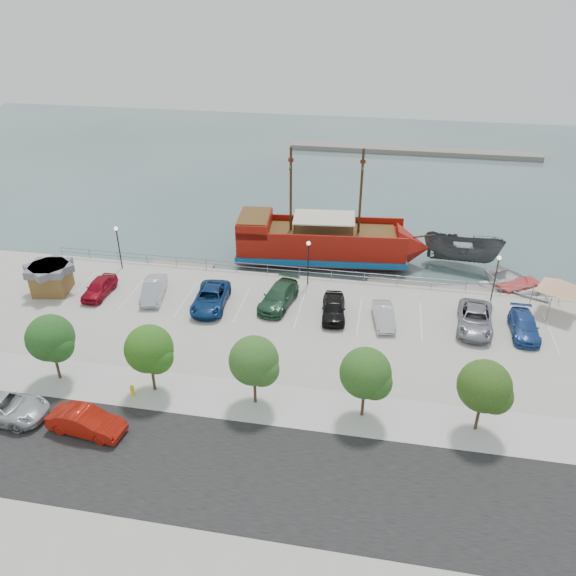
# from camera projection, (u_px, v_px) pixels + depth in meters

# --- Properties ---
(ground) EXTENTS (160.00, 160.00, 0.00)m
(ground) POSITION_uv_depth(u_px,v_px,m) (296.00, 333.00, 45.90)
(ground) COLOR #3B5151
(land_slab) EXTENTS (100.00, 58.00, 1.20)m
(land_slab) POSITION_uv_depth(u_px,v_px,m) (224.00, 560.00, 27.70)
(land_slab) COLOR #A7A495
(land_slab) RESTS_ON ground
(street) EXTENTS (100.00, 8.00, 0.04)m
(street) POSITION_uv_depth(u_px,v_px,m) (248.00, 474.00, 31.69)
(street) COLOR black
(street) RESTS_ON land_slab
(sidewalk) EXTENTS (100.00, 4.00, 0.05)m
(sidewalk) POSITION_uv_depth(u_px,v_px,m) (270.00, 404.00, 36.83)
(sidewalk) COLOR beige
(sidewalk) RESTS_ON land_slab
(seawall_railing) EXTENTS (50.00, 0.06, 1.00)m
(seawall_railing) POSITION_uv_depth(u_px,v_px,m) (310.00, 273.00, 51.84)
(seawall_railing) COLOR slate
(seawall_railing) RESTS_ON land_slab
(far_shore) EXTENTS (40.00, 3.00, 0.80)m
(far_shore) POSITION_uv_depth(u_px,v_px,m) (413.00, 151.00, 91.29)
(far_shore) COLOR slate
(far_shore) RESTS_ON ground
(pirate_ship) EXTENTS (19.60, 7.03, 12.23)m
(pirate_ship) POSITION_uv_depth(u_px,v_px,m) (335.00, 244.00, 56.08)
(pirate_ship) COLOR maroon
(pirate_ship) RESTS_ON ground
(patrol_boat) EXTENTS (8.15, 4.27, 3.00)m
(patrol_boat) POSITION_uv_depth(u_px,v_px,m) (462.00, 252.00, 55.74)
(patrol_boat) COLOR #454648
(patrol_boat) RESTS_ON ground
(speedboat) EXTENTS (8.18, 8.73, 1.47)m
(speedboat) POSITION_uv_depth(u_px,v_px,m) (518.00, 288.00, 50.87)
(speedboat) COLOR silver
(speedboat) RESTS_ON ground
(dock_west) EXTENTS (6.50, 2.15, 0.37)m
(dock_west) POSITION_uv_depth(u_px,v_px,m) (181.00, 267.00, 55.75)
(dock_west) COLOR gray
(dock_west) RESTS_ON ground
(dock_mid) EXTENTS (7.32, 2.62, 0.41)m
(dock_mid) POSITION_uv_depth(u_px,v_px,m) (406.00, 286.00, 52.30)
(dock_mid) COLOR #68655C
(dock_mid) RESTS_ON ground
(dock_east) EXTENTS (8.08, 4.05, 0.44)m
(dock_east) POSITION_uv_depth(u_px,v_px,m) (481.00, 293.00, 51.22)
(dock_east) COLOR gray
(dock_east) RESTS_ON ground
(shed) EXTENTS (3.72, 3.72, 2.63)m
(shed) POSITION_uv_depth(u_px,v_px,m) (51.00, 277.00, 49.17)
(shed) COLOR brown
(shed) RESTS_ON land_slab
(canopy_tent) EXTENTS (5.36, 5.36, 3.55)m
(canopy_tent) POSITION_uv_depth(u_px,v_px,m) (561.00, 279.00, 45.33)
(canopy_tent) COLOR slate
(canopy_tent) RESTS_ON land_slab
(street_van) EXTENTS (5.68, 2.66, 1.57)m
(street_van) POSITION_uv_depth(u_px,v_px,m) (3.00, 407.00, 35.40)
(street_van) COLOR #B0B4B7
(street_van) RESTS_ON street
(street_sedan) EXTENTS (4.98, 2.23, 1.59)m
(street_sedan) POSITION_uv_depth(u_px,v_px,m) (86.00, 422.00, 34.23)
(street_sedan) COLOR #AF170B
(street_sedan) RESTS_ON street
(fire_hydrant) EXTENTS (0.29, 0.29, 0.83)m
(fire_hydrant) POSITION_uv_depth(u_px,v_px,m) (132.00, 390.00, 37.38)
(fire_hydrant) COLOR yellow
(fire_hydrant) RESTS_ON sidewalk
(lamp_post_left) EXTENTS (0.36, 0.36, 4.28)m
(lamp_post_left) POSITION_uv_depth(u_px,v_px,m) (118.00, 240.00, 52.36)
(lamp_post_left) COLOR black
(lamp_post_left) RESTS_ON land_slab
(lamp_post_mid) EXTENTS (0.36, 0.36, 4.28)m
(lamp_post_mid) POSITION_uv_depth(u_px,v_px,m) (308.00, 255.00, 49.54)
(lamp_post_mid) COLOR black
(lamp_post_mid) RESTS_ON land_slab
(lamp_post_right) EXTENTS (0.36, 0.36, 4.28)m
(lamp_post_right) POSITION_uv_depth(u_px,v_px,m) (497.00, 270.00, 47.03)
(lamp_post_right) COLOR black
(lamp_post_right) RESTS_ON land_slab
(tree_b) EXTENTS (3.30, 3.20, 5.00)m
(tree_b) POSITION_uv_depth(u_px,v_px,m) (52.00, 340.00, 37.48)
(tree_b) COLOR #473321
(tree_b) RESTS_ON sidewalk
(tree_c) EXTENTS (3.30, 3.20, 5.00)m
(tree_c) POSITION_uv_depth(u_px,v_px,m) (151.00, 351.00, 36.39)
(tree_c) COLOR #473321
(tree_c) RESTS_ON sidewalk
(tree_d) EXTENTS (3.30, 3.20, 5.00)m
(tree_d) POSITION_uv_depth(u_px,v_px,m) (256.00, 363.00, 35.29)
(tree_d) COLOR #473321
(tree_d) RESTS_ON sidewalk
(tree_e) EXTENTS (3.30, 3.20, 5.00)m
(tree_e) POSITION_uv_depth(u_px,v_px,m) (368.00, 375.00, 34.19)
(tree_e) COLOR #473321
(tree_e) RESTS_ON sidewalk
(tree_f) EXTENTS (3.30, 3.20, 5.00)m
(tree_f) POSITION_uv_depth(u_px,v_px,m) (487.00, 389.00, 33.10)
(tree_f) COLOR #473321
(tree_f) RESTS_ON sidewalk
(parked_car_a) EXTENTS (1.81, 4.39, 1.49)m
(parked_car_a) POSITION_uv_depth(u_px,v_px,m) (99.00, 287.00, 48.97)
(parked_car_a) COLOR maroon
(parked_car_a) RESTS_ON land_slab
(parked_car_b) EXTENTS (2.52, 4.90, 1.54)m
(parked_car_b) POSITION_uv_depth(u_px,v_px,m) (154.00, 289.00, 48.59)
(parked_car_b) COLOR #AAB0BA
(parked_car_b) RESTS_ON land_slab
(parked_car_c) EXTENTS (3.10, 5.89, 1.58)m
(parked_car_c) POSITION_uv_depth(u_px,v_px,m) (211.00, 298.00, 47.26)
(parked_car_c) COLOR navy
(parked_car_c) RESTS_ON land_slab
(parked_car_d) EXTENTS (3.16, 5.86, 1.61)m
(parked_car_d) POSITION_uv_depth(u_px,v_px,m) (279.00, 296.00, 47.47)
(parked_car_d) COLOR #244B30
(parked_car_d) RESTS_ON land_slab
(parked_car_e) EXTENTS (2.35, 4.87, 1.60)m
(parked_car_e) POSITION_uv_depth(u_px,v_px,m) (334.00, 308.00, 45.88)
(parked_car_e) COLOR black
(parked_car_e) RESTS_ON land_slab
(parked_car_f) EXTENTS (2.12, 4.37, 1.38)m
(parked_car_f) POSITION_uv_depth(u_px,v_px,m) (384.00, 315.00, 45.05)
(parked_car_f) COLOR silver
(parked_car_f) RESTS_ON land_slab
(parked_car_g) EXTENTS (3.24, 5.98, 1.59)m
(parked_car_g) POSITION_uv_depth(u_px,v_px,m) (475.00, 319.00, 44.37)
(parked_car_g) COLOR gray
(parked_car_g) RESTS_ON land_slab
(parked_car_h) EXTENTS (2.03, 4.89, 1.41)m
(parked_car_h) POSITION_uv_depth(u_px,v_px,m) (524.00, 326.00, 43.67)
(parked_car_h) COLOR navy
(parked_car_h) RESTS_ON land_slab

